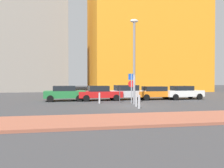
{
  "coord_description": "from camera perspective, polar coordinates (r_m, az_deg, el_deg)",
  "views": [
    {
      "loc": [
        -5.15,
        -18.69,
        2.17
      ],
      "look_at": [
        -1.09,
        2.15,
        1.74
      ],
      "focal_mm": 38.74,
      "sensor_mm": 36.0,
      "label": 1
    }
  ],
  "objects": [
    {
      "name": "parked_car_red",
      "position": [
        24.41,
        -2.97,
        -2.13
      ],
      "size": [
        4.48,
        2.15,
        1.5
      ],
      "color": "red",
      "rests_on": "ground"
    },
    {
      "name": "traffic_bollard_far",
      "position": [
        17.89,
        6.42,
        -4.18
      ],
      "size": [
        0.17,
        0.17,
        1.0
      ],
      "primitive_type": "cylinder",
      "color": "#B7B7BC",
      "rests_on": "ground"
    },
    {
      "name": "parking_sign_post",
      "position": [
        21.57,
        4.61,
        -0.14
      ],
      "size": [
        0.59,
        0.18,
        2.67
      ],
      "color": "gray",
      "rests_on": "ground"
    },
    {
      "name": "parked_car_green",
      "position": [
        24.29,
        -11.09,
        -2.1
      ],
      "size": [
        4.0,
        2.05,
        1.5
      ],
      "color": "#237238",
      "rests_on": "ground"
    },
    {
      "name": "building_colorful_midrise",
      "position": [
        49.17,
        7.29,
        17.42
      ],
      "size": [
        19.95,
        16.42,
        31.87
      ],
      "primitive_type": "cube",
      "color": "orange",
      "rests_on": "ground"
    },
    {
      "name": "traffic_bollard_near",
      "position": [
        21.55,
        -2.98,
        -3.33
      ],
      "size": [
        0.16,
        0.16,
        0.96
      ],
      "primitive_type": "cylinder",
      "color": "#B7B7BC",
      "rests_on": "ground"
    },
    {
      "name": "building_under_construction",
      "position": [
        48.17,
        -18.16,
        10.12
      ],
      "size": [
        12.86,
        12.28,
        19.42
      ],
      "primitive_type": "cube",
      "color": "gray",
      "rests_on": "ground"
    },
    {
      "name": "parked_car_silver",
      "position": [
        25.38,
        3.69,
        -1.92
      ],
      "size": [
        4.46,
        2.15,
        1.54
      ],
      "color": "#B7BABF",
      "rests_on": "ground"
    },
    {
      "name": "parking_meter",
      "position": [
        22.08,
        1.83,
        -2.01
      ],
      "size": [
        0.18,
        0.14,
        1.46
      ],
      "color": "#4C4C51",
      "rests_on": "ground"
    },
    {
      "name": "sidewalk_brick",
      "position": [
        13.25,
        12.14,
        -7.97
      ],
      "size": [
        40.0,
        3.77,
        0.14
      ],
      "primitive_type": "cube",
      "color": "#93513D",
      "rests_on": "ground"
    },
    {
      "name": "traffic_bollard_mid",
      "position": [
        19.14,
        5.74,
        -3.9
      ],
      "size": [
        0.14,
        0.14,
        0.96
      ],
      "primitive_type": "cylinder",
      "color": "#B7B7BC",
      "rests_on": "ground"
    },
    {
      "name": "street_lamp",
      "position": [
        20.85,
        5.26,
        6.93
      ],
      "size": [
        0.7,
        0.36,
        7.28
      ],
      "color": "gray",
      "rests_on": "ground"
    },
    {
      "name": "parked_car_orange",
      "position": [
        26.03,
        10.25,
        -1.98
      ],
      "size": [
        4.24,
        2.17,
        1.4
      ],
      "color": "orange",
      "rests_on": "ground"
    },
    {
      "name": "ground_plane",
      "position": [
        19.51,
        4.38,
        -5.22
      ],
      "size": [
        120.0,
        120.0,
        0.0
      ],
      "primitive_type": "plane",
      "color": "#38383A"
    },
    {
      "name": "parked_car_white",
      "position": [
        26.99,
        16.4,
        -1.88
      ],
      "size": [
        4.21,
        2.14,
        1.44
      ],
      "color": "white",
      "rests_on": "ground"
    }
  ]
}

